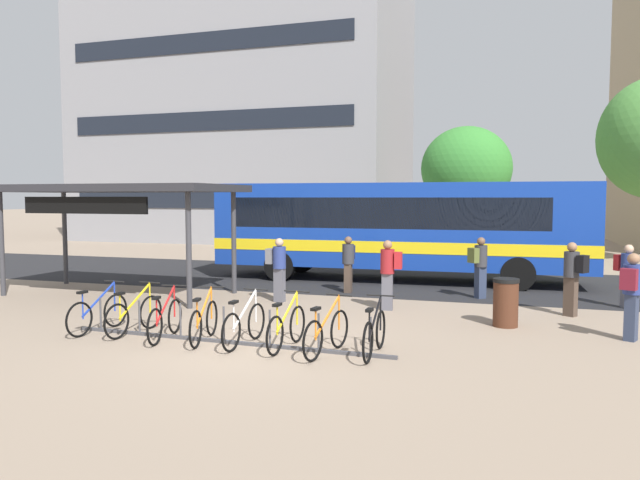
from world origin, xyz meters
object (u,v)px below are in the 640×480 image
commuter_maroon_pack_3 (632,290)px  trash_bin (506,302)px  commuter_grey_pack_6 (278,265)px  parked_bicycle_orange_3 (204,322)px  parked_bicycle_yellow_5 (287,328)px  transit_shelter (117,192)px  commuter_olive_pack_1 (480,263)px  commuter_black_pack_0 (573,274)px  commuter_navy_pack_5 (348,260)px  street_tree_1 (466,169)px  commuter_red_pack_2 (389,270)px  parked_bicycle_red_2 (165,320)px  parked_bicycle_blue_0 (98,313)px  commuter_red_pack_4 (627,272)px  parked_bicycle_yellow_1 (134,315)px  parked_bicycle_orange_6 (327,333)px  parked_bicycle_black_7 (375,334)px  parked_bicycle_white_4 (244,325)px  city_bus (400,227)px

commuter_maroon_pack_3 → trash_bin: commuter_maroon_pack_3 is taller
commuter_grey_pack_6 → commuter_maroon_pack_3: bearing=-8.5°
parked_bicycle_orange_3 → parked_bicycle_yellow_5: same height
transit_shelter → commuter_olive_pack_1: bearing=14.8°
parked_bicycle_orange_3 → trash_bin: bearing=-71.5°
commuter_black_pack_0 → commuter_navy_pack_5: 6.07m
street_tree_1 → commuter_maroon_pack_3: bearing=-75.2°
commuter_black_pack_0 → commuter_red_pack_2: 4.22m
commuter_navy_pack_5 → trash_bin: (4.34, -3.35, -0.42)m
parked_bicycle_red_2 → parked_bicycle_yellow_5: bearing=-99.6°
parked_bicycle_blue_0 → commuter_red_pack_4: bearing=-55.5°
parked_bicycle_yellow_1 → parked_bicycle_orange_3: 1.66m
commuter_olive_pack_1 → commuter_red_pack_4: size_ratio=1.05×
parked_bicycle_blue_0 → commuter_olive_pack_1: (7.26, 6.45, 0.58)m
commuter_navy_pack_5 → commuter_red_pack_4: bearing=84.5°
parked_bicycle_yellow_1 → street_tree_1: (5.31, 17.91, 3.67)m
parked_bicycle_yellow_5 → parked_bicycle_orange_6: (0.81, -0.16, 0.00)m
parked_bicycle_orange_6 → parked_bicycle_black_7: 0.83m
transit_shelter → trash_bin: transit_shelter is taller
transit_shelter → commuter_navy_pack_5: transit_shelter is taller
commuter_red_pack_4 → commuter_navy_pack_5: bearing=-124.5°
parked_bicycle_yellow_1 → parked_bicycle_orange_6: bearing=-89.5°
parked_bicycle_blue_0 → commuter_black_pack_0: commuter_black_pack_0 is taller
parked_bicycle_orange_3 → parked_bicycle_black_7: 3.31m
parked_bicycle_black_7 → parked_bicycle_blue_0: bearing=89.3°
parked_bicycle_red_2 → trash_bin: trash_bin is taller
parked_bicycle_blue_0 → parked_bicycle_orange_3: same height
trash_bin → parked_bicycle_orange_3: bearing=-150.3°
commuter_olive_pack_1 → commuter_grey_pack_6: 5.44m
parked_bicycle_black_7 → transit_shelter: 9.59m
parked_bicycle_red_2 → commuter_maroon_pack_3: (8.58, 2.56, 0.60)m
commuter_black_pack_0 → commuter_maroon_pack_3: commuter_black_pack_0 is taller
parked_bicycle_orange_6 → commuter_red_pack_4: size_ratio=1.07×
parked_bicycle_orange_6 → commuter_red_pack_2: bearing=6.8°
commuter_red_pack_2 → commuter_maroon_pack_3: bearing=156.1°
parked_bicycle_white_4 → commuter_navy_pack_5: (0.29, 6.50, 0.55)m
transit_shelter → commuter_red_pack_2: 7.94m
city_bus → trash_bin: bearing=-63.3°
parked_bicycle_yellow_5 → commuter_red_pack_4: bearing=-44.0°
parked_bicycle_yellow_1 → parked_bicycle_orange_3: bearing=-90.3°
parked_bicycle_yellow_1 → parked_bicycle_blue_0: bearing=99.9°
parked_bicycle_black_7 → commuter_black_pack_0: size_ratio=1.00×
trash_bin → street_tree_1: bearing=97.0°
parked_bicycle_white_4 → commuter_maroon_pack_3: 7.39m
commuter_black_pack_0 → commuter_red_pack_2: bearing=40.6°
transit_shelter → parked_bicycle_yellow_5: bearing=-31.1°
commuter_black_pack_0 → street_tree_1: bearing=-42.7°
parked_bicycle_blue_0 → parked_bicycle_orange_6: 4.98m
parked_bicycle_black_7 → street_tree_1: street_tree_1 is taller
parked_bicycle_orange_3 → parked_bicycle_yellow_5: (1.69, -0.02, 0.00)m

